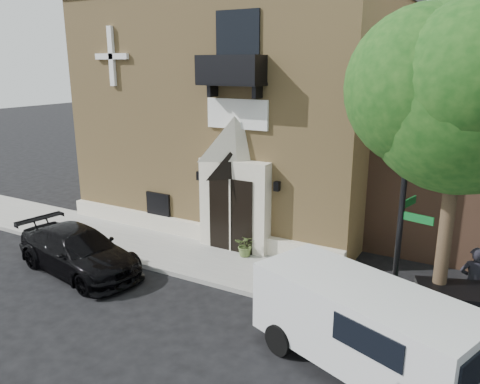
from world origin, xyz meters
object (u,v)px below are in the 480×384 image
at_px(dumpster, 461,314).
at_px(pedestrian_near, 473,282).
at_px(cargo_van, 369,328).
at_px(black_sedan, 78,251).
at_px(street_sign, 402,217).
at_px(fire_hydrant, 421,314).

relative_size(dumpster, pedestrian_near, 1.20).
height_order(cargo_van, pedestrian_near, pedestrian_near).
bearing_deg(cargo_van, pedestrian_near, 84.20).
xyz_separation_m(black_sedan, street_sign, (9.53, 1.78, 2.18)).
bearing_deg(street_sign, pedestrian_near, 46.80).
xyz_separation_m(cargo_van, pedestrian_near, (1.76, 3.55, -0.02)).
bearing_deg(fire_hydrant, dumpster, 0.21).
relative_size(fire_hydrant, pedestrian_near, 0.46).
bearing_deg(black_sedan, dumpster, -72.46).
bearing_deg(dumpster, street_sign, 152.44).
bearing_deg(black_sedan, pedestrian_near, -65.77).
xyz_separation_m(street_sign, fire_hydrant, (0.70, -0.25, -2.32)).
relative_size(street_sign, fire_hydrant, 6.27).
relative_size(cargo_van, street_sign, 0.96).
bearing_deg(cargo_van, dumpster, 73.78).
xyz_separation_m(cargo_van, dumpster, (1.62, 2.16, -0.30)).
xyz_separation_m(street_sign, pedestrian_near, (1.71, 1.13, -1.80)).
relative_size(street_sign, dumpster, 2.40).
height_order(fire_hydrant, dumpster, dumpster).
distance_m(black_sedan, fire_hydrant, 10.35).
distance_m(black_sedan, cargo_van, 9.51).
bearing_deg(dumpster, black_sedan, 169.38).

